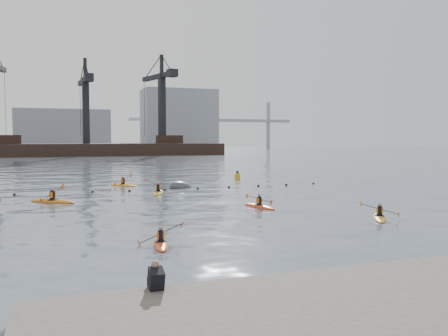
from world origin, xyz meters
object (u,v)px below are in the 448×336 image
Objects in this scene: kayaker_0 at (161,243)px; kayaker_5 at (123,185)px; kayaker_3 at (158,192)px; mooring_buoy at (181,188)px; kayaker_1 at (380,217)px; nav_buoy at (237,176)px; kayaker_4 at (259,206)px; kayaker_2 at (52,201)px.

kayaker_5 is at bearing 94.95° from kayaker_0.
kayaker_0 is 0.85× the size of kayaker_3.
kayaker_3 is 1.50× the size of mooring_buoy.
nav_buoy reaches higher than kayaker_1.
kayaker_5 is (-1.84, 7.33, -0.00)m from kayaker_3.
nav_buoy is at bearing -23.55° from kayaker_5.
mooring_buoy is (-1.75, 13.57, -0.10)m from kayaker_4.
kayaker_2 is at bearing -141.61° from kayaker_3.
nav_buoy is (11.00, 10.46, 0.25)m from kayaker_3.
kayaker_1 is at bearing 112.58° from kayaker_4.
kayaker_3 reaches higher than kayaker_4.
nav_buoy is at bearing -120.81° from kayaker_4.
nav_buoy is (1.83, 26.52, 0.25)m from kayaker_1.
kayaker_4 is 13.68m from mooring_buoy.
kayaker_0 is 2.51× the size of nav_buoy.
mooring_buoy is at bearing 141.42° from kayaker_1.
kayaker_4 is 2.79× the size of nav_buoy.
kayaker_1 is (12.91, 2.29, 0.01)m from kayaker_0.
mooring_buoy is at bearing -140.70° from nav_buoy.
kayaker_3 is 1.12× the size of kayaker_5.
kayaker_4 is (4.61, -9.77, -0.01)m from kayaker_3.
nav_buoy is at bearing 119.87° from kayaker_1.
kayaker_3 is 2.96× the size of nav_buoy.
kayaker_2 reaches higher than nav_buoy.
kayaker_3 is (3.75, 18.35, 0.02)m from kayaker_0.
kayaker_1 is 0.98× the size of kayaker_5.
kayaker_3 reaches higher than nav_buoy.
kayaker_2 is 14.53m from kayaker_4.
kayaker_5 reaches higher than kayaker_1.
nav_buoy is (8.13, 6.66, 0.35)m from mooring_buoy.
kayaker_1 is at bearing 19.26° from kayaker_0.
kayaker_0 is 13.11m from kayaker_1.
kayaker_2 is 1.03× the size of kayaker_4.
kayaker_3 is at bearing 153.53° from kayaker_1.
kayaker_3 is at bearing -33.49° from kayaker_2.
nav_buoy is (6.38, 20.23, 0.25)m from kayaker_4.
kayaker_2 is at bearing -145.38° from nav_buoy.
kayaker_1 is 1.32× the size of mooring_buoy.
nav_buoy is (12.83, 3.13, 0.25)m from kayaker_5.
kayaker_5 is (-11.00, 23.38, 0.00)m from kayaker_1.
kayaker_5 reaches higher than kayaker_0.
kayaker_3 is at bearing -136.43° from nav_buoy.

